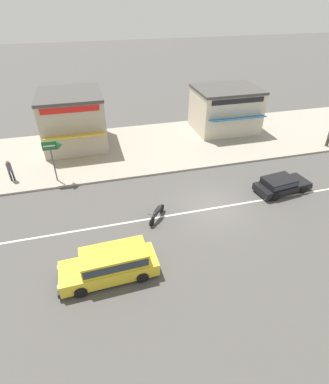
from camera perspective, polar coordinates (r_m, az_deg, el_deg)
name	(u,v)px	position (r m, az deg, el deg)	size (l,w,h in m)	color
ground_plane	(214,208)	(19.94, 9.35, -3.06)	(160.00, 160.00, 0.00)	#4C4947
lane_centre_stripe	(214,208)	(19.94, 9.35, -3.05)	(50.40, 0.14, 0.01)	silver
kerb_strip	(172,144)	(28.02, 1.37, 9.17)	(68.00, 10.00, 0.15)	#9E9384
hatchback_black_0	(281,184)	(22.53, 21.32, 1.41)	(4.16, 2.15, 1.10)	black
minivan_yellow_1	(111,263)	(15.23, -10.12, -13.19)	(4.90, 1.99, 1.56)	yellow
motorcycle_0	(157,213)	(18.56, -1.49, -4.10)	(1.32, 1.63, 0.80)	black
arrow_signboard	(57,147)	(22.36, -19.74, 8.05)	(1.36, 0.70, 3.17)	#4C4C51
pedestrian_near_clock	(329,137)	(30.78, 28.89, 9.23)	(0.34, 0.34, 1.57)	#4C4238
pedestrian_mid_kerb	(10,169)	(24.50, -27.42, 3.94)	(0.34, 0.34, 1.67)	#232838
shopfront_corner_warung	(73,119)	(28.09, -16.96, 13.08)	(5.33, 6.37, 4.63)	#B2A893
shopfront_mid_block	(225,109)	(31.01, 11.49, 15.24)	(6.04, 5.59, 4.07)	beige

